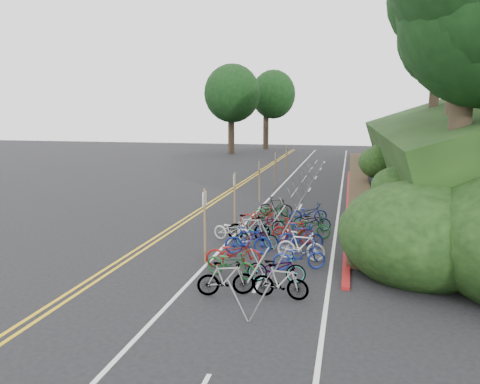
# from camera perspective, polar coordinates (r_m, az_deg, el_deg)

# --- Properties ---
(ground) EXTENTS (120.00, 120.00, 0.00)m
(ground) POSITION_cam_1_polar(r_m,az_deg,el_deg) (17.25, -6.66, -7.85)
(ground) COLOR black
(ground) RESTS_ON ground
(road_markings) EXTENTS (7.47, 80.00, 0.01)m
(road_markings) POSITION_cam_1_polar(r_m,az_deg,el_deg) (26.54, 2.05, -1.55)
(road_markings) COLOR gold
(road_markings) RESTS_ON ground
(red_curb) EXTENTS (0.25, 28.00, 0.10)m
(red_curb) POSITION_cam_1_polar(r_m,az_deg,el_deg) (27.92, 13.09, -1.14)
(red_curb) COLOR maroon
(red_curb) RESTS_ON ground
(embankment) EXTENTS (14.30, 48.14, 9.11)m
(embankment) POSITION_cam_1_polar(r_m,az_deg,el_deg) (35.34, 25.20, 4.55)
(embankment) COLOR black
(embankment) RESTS_ON ground
(tree_cluster) EXTENTS (32.44, 54.04, 18.38)m
(tree_cluster) POSITION_cam_1_polar(r_m,az_deg,el_deg) (38.22, 20.31, 18.61)
(tree_cluster) COLOR #2D2319
(tree_cluster) RESTS_ON ground
(bike_rack_front) EXTENTS (1.11, 2.98, 1.11)m
(bike_rack_front) POSITION_cam_1_polar(r_m,az_deg,el_deg) (13.08, 2.37, -9.80)
(bike_rack_front) COLOR #90939B
(bike_rack_front) RESTS_ON ground
(bike_racks_rest) EXTENTS (1.14, 23.00, 1.17)m
(bike_racks_rest) POSITION_cam_1_polar(r_m,az_deg,el_deg) (28.89, 7.80, 1.01)
(bike_racks_rest) COLOR #90939B
(bike_racks_rest) RESTS_ON ground
(signpost_near) EXTENTS (0.08, 0.40, 2.63)m
(signpost_near) POSITION_cam_1_polar(r_m,az_deg,el_deg) (16.06, -4.33, -3.58)
(signpost_near) COLOR brown
(signpost_near) RESTS_ON ground
(signposts_rest) EXTENTS (0.08, 18.40, 2.50)m
(signposts_rest) POSITION_cam_1_polar(r_m,az_deg,el_deg) (30.11, 3.46, 2.54)
(signposts_rest) COLOR brown
(signposts_rest) RESTS_ON ground
(bike_front) EXTENTS (1.05, 1.81, 0.90)m
(bike_front) POSITION_cam_1_polar(r_m,az_deg,el_deg) (19.07, -0.96, -4.66)
(bike_front) COLOR beige
(bike_front) RESTS_ON ground
(bike_valet) EXTENTS (3.53, 12.18, 1.07)m
(bike_valet) POSITION_cam_1_polar(r_m,az_deg,el_deg) (18.26, 4.29, -5.22)
(bike_valet) COLOR slate
(bike_valet) RESTS_ON ground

